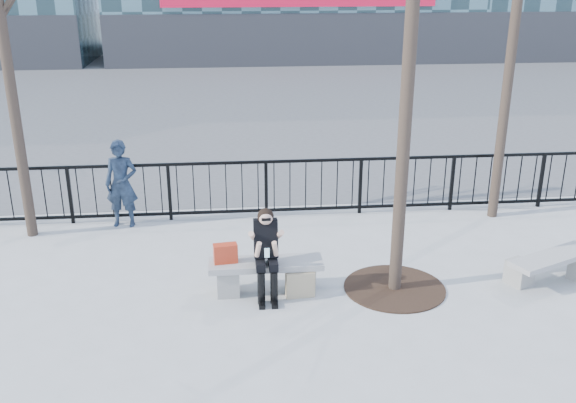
{
  "coord_description": "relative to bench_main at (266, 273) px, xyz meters",
  "views": [
    {
      "loc": [
        -0.49,
        -8.37,
        4.52
      ],
      "look_at": [
        0.4,
        0.8,
        1.1
      ],
      "focal_mm": 40.0,
      "sensor_mm": 36.0,
      "label": 1
    }
  ],
  "objects": [
    {
      "name": "handbag",
      "position": [
        -0.58,
        0.02,
        0.33
      ],
      "size": [
        0.36,
        0.2,
        0.28
      ],
      "primitive_type": "cube",
      "rotation": [
        0.0,
        0.0,
        0.13
      ],
      "color": "#B82F16",
      "rests_on": "bench_main"
    },
    {
      "name": "tree_grate",
      "position": [
        1.9,
        -0.1,
        -0.29
      ],
      "size": [
        1.5,
        1.5,
        0.02
      ],
      "primitive_type": "cylinder",
      "color": "black",
      "rests_on": "ground"
    },
    {
      "name": "standing_man",
      "position": [
        -2.42,
        2.8,
        0.5
      ],
      "size": [
        0.62,
        0.45,
        1.6
      ],
      "primitive_type": "imported",
      "rotation": [
        0.0,
        0.0,
        -0.11
      ],
      "color": "black",
      "rests_on": "ground"
    },
    {
      "name": "bench_second",
      "position": [
        4.3,
        -0.12,
        -0.03
      ],
      "size": [
        1.51,
        0.42,
        0.45
      ],
      "rotation": [
        0.0,
        0.0,
        0.42
      ],
      "color": "slate",
      "rests_on": "ground"
    },
    {
      "name": "seated_woman",
      "position": [
        0.0,
        -0.16,
        0.37
      ],
      "size": [
        0.5,
        0.64,
        1.34
      ],
      "color": "black",
      "rests_on": "ground"
    },
    {
      "name": "ground",
      "position": [
        0.0,
        0.0,
        -0.3
      ],
      "size": [
        120.0,
        120.0,
        0.0
      ],
      "primitive_type": "plane",
      "color": "#979792",
      "rests_on": "ground"
    },
    {
      "name": "bench_main",
      "position": [
        0.0,
        0.0,
        0.0
      ],
      "size": [
        1.65,
        0.46,
        0.49
      ],
      "color": "slate",
      "rests_on": "ground"
    },
    {
      "name": "railing",
      "position": [
        0.0,
        3.0,
        0.25
      ],
      "size": [
        14.0,
        0.06,
        1.1
      ],
      "color": "black",
      "rests_on": "ground"
    },
    {
      "name": "street_surface",
      "position": [
        0.0,
        15.0,
        -0.3
      ],
      "size": [
        60.0,
        23.0,
        0.01
      ],
      "primitive_type": "cube",
      "color": "#474747",
      "rests_on": "ground"
    },
    {
      "name": "shopping_bag",
      "position": [
        0.48,
        -0.2,
        -0.11
      ],
      "size": [
        0.42,
        0.19,
        0.39
      ],
      "primitive_type": "cube",
      "rotation": [
        0.0,
        0.0,
        0.08
      ],
      "color": "#C3B18A",
      "rests_on": "ground"
    }
  ]
}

